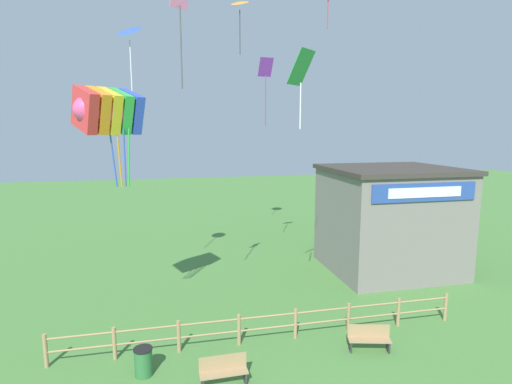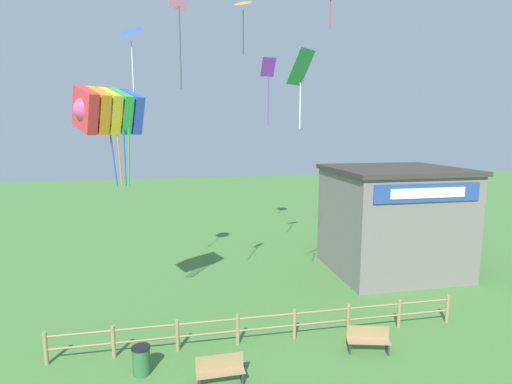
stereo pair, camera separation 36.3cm
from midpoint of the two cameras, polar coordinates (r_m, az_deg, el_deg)
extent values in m
cylinder|color=#9E7F56|center=(16.08, -28.46, -19.34)|extent=(0.14, 0.14, 1.18)
cylinder|color=#9E7F56|center=(15.63, -20.24, -19.63)|extent=(0.14, 0.14, 1.18)
cylinder|color=#9E7F56|center=(15.48, -11.68, -19.54)|extent=(0.14, 0.14, 1.18)
cylinder|color=#9E7F56|center=(15.64, -3.16, -19.04)|extent=(0.14, 0.14, 1.18)
cylinder|color=#9E7F56|center=(16.09, 4.97, -18.20)|extent=(0.14, 0.14, 1.18)
cylinder|color=#9E7F56|center=(16.83, 12.44, -17.12)|extent=(0.14, 0.14, 1.18)
cylinder|color=#9E7F56|center=(17.80, 19.10, -15.91)|extent=(0.14, 0.14, 1.18)
cylinder|color=#9E7F56|center=(18.98, 24.94, -14.66)|extent=(0.14, 0.14, 1.18)
cylinder|color=#9E7F56|center=(15.64, 0.98, -17.32)|extent=(15.34, 0.07, 0.07)
cylinder|color=#9E7F56|center=(15.86, 0.97, -18.85)|extent=(15.34, 0.07, 0.07)
cube|color=slate|center=(23.69, 18.04, -3.98)|extent=(6.59, 5.92, 5.62)
cube|color=#38332D|center=(23.23, 18.39, 3.09)|extent=(6.89, 6.22, 0.24)
cube|color=#284799|center=(20.83, 22.50, -0.04)|extent=(5.60, 0.08, 0.90)
cube|color=silver|center=(20.79, 22.58, -0.06)|extent=(3.95, 0.04, 0.49)
cube|color=#9E7F56|center=(13.66, -5.45, -24.37)|extent=(1.52, 0.44, 0.05)
cube|color=#9E7F56|center=(13.67, -5.59, -23.04)|extent=(1.51, 0.08, 0.48)
cube|color=#2D2D33|center=(13.73, -8.53, -25.40)|extent=(0.07, 0.36, 0.40)
cube|color=#2D2D33|center=(13.88, -2.40, -24.86)|extent=(0.07, 0.36, 0.40)
cube|color=#9E7F56|center=(15.79, 15.23, -19.73)|extent=(1.56, 0.76, 0.05)
cube|color=#9E7F56|center=(15.82, 15.11, -18.58)|extent=(1.48, 0.42, 0.48)
cube|color=#2D2D33|center=(15.76, 12.64, -20.62)|extent=(0.15, 0.36, 0.40)
cube|color=#2D2D33|center=(16.06, 17.69, -20.24)|extent=(0.15, 0.36, 0.40)
cylinder|color=#2D6B38|center=(14.57, -16.52, -22.31)|extent=(0.57, 0.57, 0.90)
cylinder|color=black|center=(14.34, -16.61, -20.70)|extent=(0.62, 0.62, 0.04)
ellipsoid|color=#E54C8C|center=(15.51, -20.99, 10.83)|extent=(3.00, 2.78, 1.70)
cube|color=red|center=(15.17, -23.90, 10.71)|extent=(1.24, 1.63, 1.73)
cube|color=orange|center=(15.33, -22.43, 10.77)|extent=(1.24, 1.63, 1.73)
cube|color=yellow|center=(15.51, -20.99, 10.83)|extent=(1.24, 1.63, 1.73)
cube|color=green|center=(15.69, -19.58, 10.87)|extent=(1.24, 1.63, 1.73)
cube|color=blue|center=(15.89, -18.20, 10.91)|extent=(1.24, 1.63, 1.73)
cylinder|color=blue|center=(15.29, -20.35, 4.56)|extent=(0.20, 0.34, 2.13)
cylinder|color=orange|center=(15.29, -19.58, 4.60)|extent=(0.11, 0.36, 2.13)
cylinder|color=blue|center=(15.30, -18.89, 4.64)|extent=(0.11, 0.36, 2.13)
cylinder|color=green|center=(15.34, -18.36, 4.67)|extent=(0.20, 0.34, 2.13)
cylinder|color=red|center=(21.98, 9.70, 23.90)|extent=(0.05, 0.05, 1.47)
cylinder|color=#4C4C51|center=(14.67, -11.40, 19.58)|extent=(0.05, 0.05, 2.71)
cube|color=purple|center=(22.34, 0.90, 17.42)|extent=(0.80, 0.57, 0.93)
cylinder|color=purple|center=(22.15, 0.89, 12.90)|extent=(0.05, 0.05, 2.70)
cube|color=green|center=(15.58, 5.76, 17.30)|extent=(1.19, 1.14, 1.24)
cylinder|color=white|center=(15.44, 5.68, 12.12)|extent=(0.05, 0.05, 1.71)
cone|color=orange|center=(25.36, -2.79, 25.44)|extent=(1.38, 1.36, 0.50)
cylinder|color=#333338|center=(24.94, -2.76, 21.82)|extent=(0.05, 0.05, 2.46)
cone|color=blue|center=(18.57, -18.23, 21.11)|extent=(1.34, 1.31, 0.59)
cylinder|color=silver|center=(18.26, -17.94, 15.50)|extent=(0.05, 0.05, 2.86)
camera|label=1|loc=(0.18, -90.64, -0.10)|focal=28.00mm
camera|label=2|loc=(0.18, 89.36, 0.10)|focal=28.00mm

